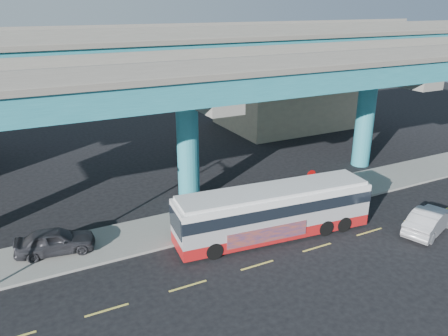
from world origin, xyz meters
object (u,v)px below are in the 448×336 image
parked_car (55,241)px  stop_sign (311,180)px  transit_bus (274,210)px  sedan (429,220)px

parked_car → stop_sign: bearing=-86.3°
transit_bus → parked_car: 12.45m
sedan → stop_sign: 7.58m
parked_car → transit_bus: bearing=-98.0°
transit_bus → parked_car: size_ratio=2.75×
transit_bus → sedan: 9.61m
transit_bus → stop_sign: transit_bus is taller
transit_bus → parked_car: (-11.88, 3.64, -0.81)m
sedan → stop_sign: size_ratio=1.88×
sedan → transit_bus: bearing=46.4°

